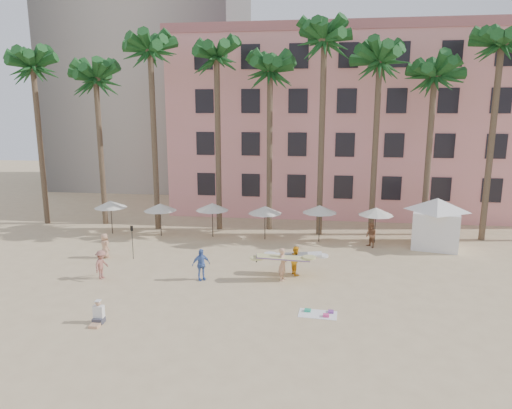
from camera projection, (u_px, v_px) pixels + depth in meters
The scene contains 11 objects.
ground at pixel (256, 312), 21.81m from camera, with size 120.00×120.00×0.00m, color #D1B789.
pink_hotel at pixel (362, 125), 44.50m from camera, with size 35.00×14.00×16.00m, color pink.
palm_row at pixel (290, 62), 33.66m from camera, with size 44.40×5.40×16.30m.
umbrella_row at pixel (238, 208), 33.86m from camera, with size 22.50×2.70×2.73m.
cabana at pixel (436, 218), 31.77m from camera, with size 5.42×5.42×3.50m.
beach_towel at pixel (319, 313), 21.58m from camera, with size 1.87×1.13×0.14m.
carrier_yellow at pixel (283, 262), 25.71m from camera, with size 3.05×1.25×1.89m.
carrier_white at pixel (296, 259), 26.66m from camera, with size 3.03×1.01×1.69m.
beachgoers at pixel (207, 252), 28.21m from camera, with size 18.46×9.37×1.83m.
paddle at pixel (132, 238), 29.28m from camera, with size 0.18×0.04×2.23m.
seated_man at pixel (98, 316), 20.59m from camera, with size 0.47×0.82×1.07m.
Camera 1 is at (2.70, -20.12, 9.49)m, focal length 32.00 mm.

